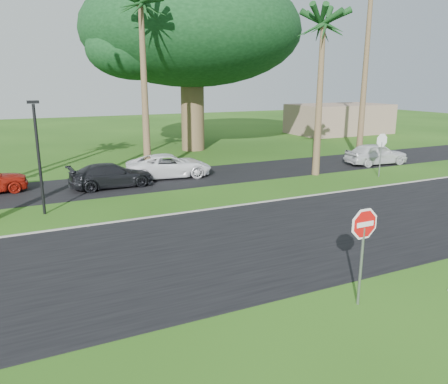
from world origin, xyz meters
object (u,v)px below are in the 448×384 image
at_px(car_pickup, 376,154).
at_px(car_dark, 111,176).
at_px(car_minivan, 169,166).
at_px(stop_sign_far, 381,146).
at_px(stop_sign_near, 363,237).

bearing_deg(car_pickup, car_dark, 92.60).
bearing_deg(car_pickup, car_minivan, 87.43).
bearing_deg(car_minivan, stop_sign_far, -108.17).
height_order(car_minivan, car_pickup, car_pickup).
height_order(stop_sign_near, stop_sign_far, same).
distance_m(stop_sign_far, car_minivan, 12.15).
distance_m(stop_sign_near, car_minivan, 16.02).
xyz_separation_m(car_dark, car_minivan, (3.48, 1.01, 0.04)).
relative_size(car_dark, car_pickup, 1.03).
relative_size(stop_sign_near, car_pickup, 0.63).
xyz_separation_m(stop_sign_near, car_minivan, (0.47, 15.98, -1.11)).
xyz_separation_m(stop_sign_near, stop_sign_far, (11.50, 11.00, 0.00)).
relative_size(stop_sign_far, car_dark, 0.61).
bearing_deg(car_minivan, car_dark, 112.33).
distance_m(stop_sign_near, car_dark, 15.31).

